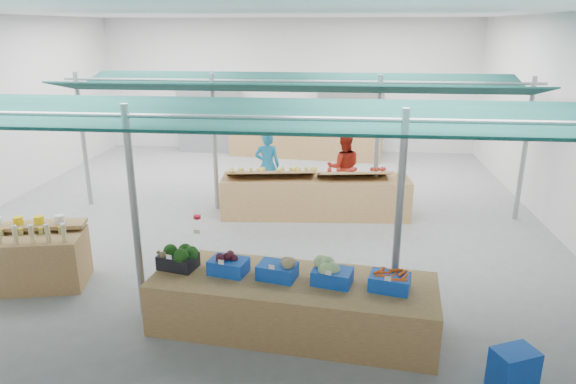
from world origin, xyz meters
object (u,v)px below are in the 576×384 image
bottle_shelf (23,258)px  crate_stack (513,372)px  vendor_left (267,165)px  vendor_right (344,167)px  fruit_counter (315,196)px  veg_counter (293,304)px

bottle_shelf → crate_stack: bottle_shelf is taller
vendor_left → vendor_right: (1.80, 0.00, 0.00)m
fruit_counter → crate_stack: size_ratio=7.16×
fruit_counter → vendor_right: size_ratio=2.50×
bottle_shelf → veg_counter: 4.42m
vendor_right → bottle_shelf: bearing=39.2°
fruit_counter → vendor_left: (-1.20, 1.10, 0.37)m
veg_counter → crate_stack: (2.55, -1.06, -0.09)m
veg_counter → crate_stack: bearing=-16.2°
bottle_shelf → vendor_right: size_ratio=1.27×
vendor_left → fruit_counter: bearing=133.3°
vendor_left → crate_stack: bearing=115.0°
fruit_counter → vendor_right: 1.31m
fruit_counter → crate_stack: (2.49, -5.50, -0.15)m
fruit_counter → veg_counter: bearing=-95.1°
bottle_shelf → veg_counter: bearing=-23.1°
bottle_shelf → fruit_counter: 5.72m
veg_counter → vendor_right: vendor_right is taller
bottle_shelf → veg_counter: (4.34, -0.79, -0.09)m
crate_stack → veg_counter: bearing=157.4°
crate_stack → vendor_left: 7.58m
crate_stack → vendor_right: vendor_right is taller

